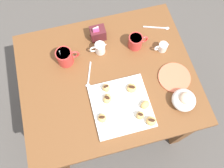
% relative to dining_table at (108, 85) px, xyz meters
% --- Properties ---
extents(ground_plane, '(8.00, 8.00, 0.00)m').
position_rel_dining_table_xyz_m(ground_plane, '(0.00, 0.00, -0.59)').
color(ground_plane, '#514C47').
extents(dining_table, '(1.01, 0.83, 0.72)m').
position_rel_dining_table_xyz_m(dining_table, '(0.00, 0.00, 0.00)').
color(dining_table, brown).
rests_on(dining_table, ground_plane).
extents(pastry_plate_square, '(0.31, 0.31, 0.02)m').
position_rel_dining_table_xyz_m(pastry_plate_square, '(0.03, -0.19, 0.14)').
color(pastry_plate_square, white).
rests_on(pastry_plate_square, dining_table).
extents(coffee_mug_red_left, '(0.13, 0.09, 0.15)m').
position_rel_dining_table_xyz_m(coffee_mug_red_left, '(-0.21, 0.16, 0.18)').
color(coffee_mug_red_left, red).
rests_on(coffee_mug_red_left, dining_table).
extents(coffee_mug_red_right, '(0.12, 0.08, 0.09)m').
position_rel_dining_table_xyz_m(coffee_mug_red_right, '(0.21, 0.16, 0.17)').
color(coffee_mug_red_right, red).
rests_on(coffee_mug_red_right, dining_table).
extents(cream_pitcher_white, '(0.10, 0.06, 0.07)m').
position_rel_dining_table_xyz_m(cream_pitcher_white, '(-0.00, 0.17, 0.17)').
color(cream_pitcher_white, white).
rests_on(cream_pitcher_white, dining_table).
extents(sugar_caddy, '(0.09, 0.07, 0.11)m').
position_rel_dining_table_xyz_m(sugar_caddy, '(0.01, 0.28, 0.17)').
color(sugar_caddy, '#561E23').
rests_on(sugar_caddy, dining_table).
extents(ice_cream_bowl, '(0.13, 0.13, 0.10)m').
position_rel_dining_table_xyz_m(ice_cream_bowl, '(0.36, -0.25, 0.17)').
color(ice_cream_bowl, white).
rests_on(ice_cream_bowl, dining_table).
extents(chocolate_sauce_pitcher, '(0.09, 0.05, 0.06)m').
position_rel_dining_table_xyz_m(chocolate_sauce_pitcher, '(0.36, 0.09, 0.16)').
color(chocolate_sauce_pitcher, white).
rests_on(chocolate_sauce_pitcher, dining_table).
extents(saucer_coral_left, '(0.19, 0.19, 0.01)m').
position_rel_dining_table_xyz_m(saucer_coral_left, '(0.37, -0.10, 0.13)').
color(saucer_coral_left, '#E5704C').
rests_on(saucer_coral_left, dining_table).
extents(loose_spoon_near_saucer, '(0.16, 0.06, 0.01)m').
position_rel_dining_table_xyz_m(loose_spoon_near_saucer, '(0.40, 0.24, 0.13)').
color(loose_spoon_near_saucer, silver).
rests_on(loose_spoon_near_saucer, dining_table).
extents(loose_spoon_by_plate, '(0.07, 0.15, 0.01)m').
position_rel_dining_table_xyz_m(loose_spoon_by_plate, '(-0.11, 0.02, 0.13)').
color(loose_spoon_by_plate, silver).
rests_on(loose_spoon_by_plate, dining_table).
extents(beignet_0, '(0.07, 0.07, 0.04)m').
position_rel_dining_table_xyz_m(beignet_0, '(0.15, -0.32, 0.16)').
color(beignet_0, '#E5B260').
rests_on(beignet_0, pastry_plate_square).
extents(chocolate_drizzle_0, '(0.04, 0.03, 0.00)m').
position_rel_dining_table_xyz_m(chocolate_drizzle_0, '(0.15, -0.32, 0.18)').
color(chocolate_drizzle_0, '#381E11').
rests_on(chocolate_drizzle_0, beignet_0).
extents(beignet_1, '(0.05, 0.05, 0.03)m').
position_rel_dining_table_xyz_m(beignet_1, '(-0.09, -0.24, 0.16)').
color(beignet_1, '#E5B260').
rests_on(beignet_1, pastry_plate_square).
extents(chocolate_drizzle_1, '(0.03, 0.02, 0.00)m').
position_rel_dining_table_xyz_m(chocolate_drizzle_1, '(-0.09, -0.24, 0.18)').
color(chocolate_drizzle_1, '#381E11').
rests_on(chocolate_drizzle_1, beignet_1).
extents(beignet_2, '(0.07, 0.06, 0.04)m').
position_rel_dining_table_xyz_m(beignet_2, '(0.15, -0.22, 0.16)').
color(beignet_2, '#E5B260').
rests_on(beignet_2, pastry_plate_square).
extents(beignet_3, '(0.07, 0.07, 0.03)m').
position_rel_dining_table_xyz_m(beignet_3, '(0.11, -0.11, 0.16)').
color(beignet_3, '#E5B260').
rests_on(beignet_3, pastry_plate_square).
extents(chocolate_drizzle_3, '(0.04, 0.03, 0.00)m').
position_rel_dining_table_xyz_m(chocolate_drizzle_3, '(0.11, -0.11, 0.18)').
color(chocolate_drizzle_3, '#381E11').
rests_on(chocolate_drizzle_3, beignet_3).
extents(beignet_4, '(0.06, 0.06, 0.04)m').
position_rel_dining_table_xyz_m(beignet_4, '(0.11, -0.27, 0.16)').
color(beignet_4, '#E5B260').
rests_on(beignet_4, pastry_plate_square).
extents(chocolate_drizzle_4, '(0.03, 0.03, 0.00)m').
position_rel_dining_table_xyz_m(chocolate_drizzle_4, '(0.11, -0.27, 0.18)').
color(chocolate_drizzle_4, '#381E11').
rests_on(chocolate_drizzle_4, beignet_4).
extents(beignet_5, '(0.06, 0.07, 0.03)m').
position_rel_dining_table_xyz_m(beignet_5, '(-0.04, -0.14, 0.16)').
color(beignet_5, '#E5B260').
rests_on(beignet_5, pastry_plate_square).
extents(chocolate_drizzle_5, '(0.03, 0.04, 0.00)m').
position_rel_dining_table_xyz_m(chocolate_drizzle_5, '(-0.04, -0.14, 0.18)').
color(chocolate_drizzle_5, '#381E11').
rests_on(chocolate_drizzle_5, beignet_5).
extents(beignet_6, '(0.05, 0.06, 0.04)m').
position_rel_dining_table_xyz_m(beignet_6, '(-0.03, -0.08, 0.16)').
color(beignet_6, '#E5B260').
rests_on(beignet_6, pastry_plate_square).
extents(chocolate_drizzle_6, '(0.03, 0.02, 0.00)m').
position_rel_dining_table_xyz_m(chocolate_drizzle_6, '(-0.03, -0.08, 0.19)').
color(chocolate_drizzle_6, '#381E11').
rests_on(chocolate_drizzle_6, beignet_6).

